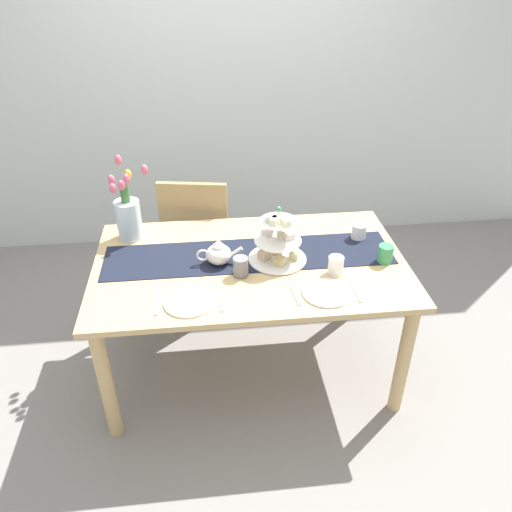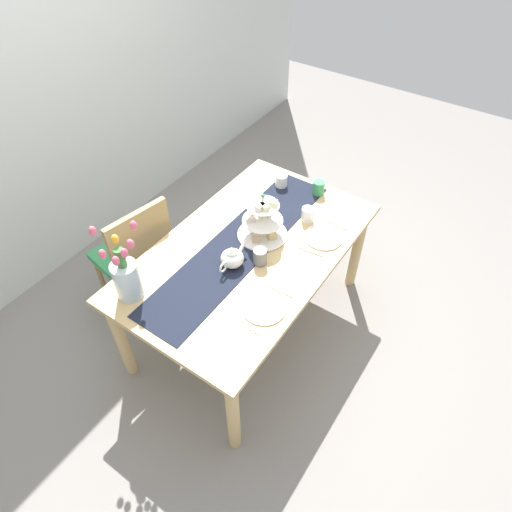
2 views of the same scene
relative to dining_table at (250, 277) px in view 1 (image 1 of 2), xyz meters
The scene contains 18 objects.
ground_plane 0.63m from the dining_table, ahead, with size 8.00×8.00×0.00m, color gray.
room_wall_rear 1.72m from the dining_table, 90.00° to the left, with size 6.00×0.08×2.60m, color silver.
dining_table is the anchor object (origin of this frame).
chair_left 0.77m from the dining_table, 110.90° to the left, with size 0.49×0.49×0.91m.
table_runner 0.11m from the dining_table, 90.00° to the left, with size 1.51×0.33×0.00m, color black.
tiered_cake_stand 0.24m from the dining_table, ahead, with size 0.30×0.30×0.30m.
teapot 0.22m from the dining_table, behind, with size 0.24×0.13×0.14m.
tulip_vase 0.75m from the dining_table, 153.33° to the left, with size 0.22×0.22×0.44m.
cream_jug 0.66m from the dining_table, 15.19° to the left, with size 0.08×0.08×0.09m, color white.
dinner_plate_left 0.46m from the dining_table, 134.90° to the right, with size 0.23×0.23×0.01m, color white.
fork_left 0.56m from the dining_table, 145.55° to the right, with size 0.02×0.15×0.01m, color silver.
knife_left 0.37m from the dining_table, 118.17° to the right, with size 0.01×0.17×0.01m, color silver.
dinner_plate_right 0.47m from the dining_table, 43.84° to the right, with size 0.23×0.23×0.01m, color white.
fork_right 0.38m from the dining_table, 59.88° to the right, with size 0.02×0.15×0.01m, color silver.
knife_right 0.58m from the dining_table, 33.65° to the right, with size 0.01×0.17×0.01m, color silver.
mug_grey 0.20m from the dining_table, 116.43° to the right, with size 0.08×0.08×0.10m, color slate.
mug_white_text 0.46m from the dining_table, 20.72° to the right, with size 0.08×0.08×0.10m, color white.
mug_orange 0.71m from the dining_table, ahead, with size 0.08×0.08×0.10m, color #389356.
Camera 1 is at (-0.21, -2.16, 2.14)m, focal length 35.26 mm.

